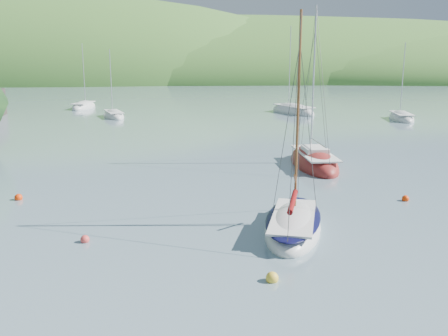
{
  "coord_description": "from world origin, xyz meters",
  "views": [
    {
      "loc": [
        -0.09,
        -17.87,
        7.81
      ],
      "look_at": [
        1.04,
        8.0,
        1.97
      ],
      "focal_mm": 40.0,
      "sensor_mm": 36.0,
      "label": 1
    }
  ],
  "objects_px": {
    "daysailer_white": "(293,226)",
    "distant_sloop_d": "(401,118)",
    "distant_sloop_b": "(293,112)",
    "distant_sloop_c": "(84,107)",
    "sloop_red": "(314,163)",
    "distant_sloop_a": "(114,116)"
  },
  "relations": [
    {
      "from": "sloop_red",
      "to": "distant_sloop_a",
      "type": "xyz_separation_m",
      "value": [
        -19.55,
        30.08,
        -0.06
      ]
    },
    {
      "from": "distant_sloop_c",
      "to": "distant_sloop_d",
      "type": "height_order",
      "value": "distant_sloop_c"
    },
    {
      "from": "distant_sloop_c",
      "to": "distant_sloop_d",
      "type": "distance_m",
      "value": 45.68
    },
    {
      "from": "daysailer_white",
      "to": "distant_sloop_d",
      "type": "distance_m",
      "value": 44.58
    },
    {
      "from": "distant_sloop_b",
      "to": "distant_sloop_c",
      "type": "relative_size",
      "value": 1.23
    },
    {
      "from": "distant_sloop_b",
      "to": "distant_sloop_c",
      "type": "bearing_deg",
      "value": 141.38
    },
    {
      "from": "sloop_red",
      "to": "distant_sloop_c",
      "type": "distance_m",
      "value": 49.24
    },
    {
      "from": "distant_sloop_a",
      "to": "daysailer_white",
      "type": "bearing_deg",
      "value": -90.32
    },
    {
      "from": "sloop_red",
      "to": "distant_sloop_b",
      "type": "relative_size",
      "value": 0.96
    },
    {
      "from": "daysailer_white",
      "to": "distant_sloop_b",
      "type": "xyz_separation_m",
      "value": [
        8.49,
        47.33,
        -0.02
      ]
    },
    {
      "from": "daysailer_white",
      "to": "distant_sloop_d",
      "type": "height_order",
      "value": "daysailer_white"
    },
    {
      "from": "distant_sloop_a",
      "to": "distant_sloop_c",
      "type": "height_order",
      "value": "distant_sloop_c"
    },
    {
      "from": "daysailer_white",
      "to": "distant_sloop_c",
      "type": "height_order",
      "value": "daysailer_white"
    },
    {
      "from": "daysailer_white",
      "to": "distant_sloop_b",
      "type": "height_order",
      "value": "distant_sloop_b"
    },
    {
      "from": "daysailer_white",
      "to": "distant_sloop_d",
      "type": "bearing_deg",
      "value": 76.64
    },
    {
      "from": "distant_sloop_d",
      "to": "distant_sloop_a",
      "type": "bearing_deg",
      "value": -178.38
    },
    {
      "from": "sloop_red",
      "to": "daysailer_white",
      "type": "bearing_deg",
      "value": -108.14
    },
    {
      "from": "sloop_red",
      "to": "distant_sloop_b",
      "type": "xyz_separation_m",
      "value": [
        4.53,
        33.75,
        -0.02
      ]
    },
    {
      "from": "sloop_red",
      "to": "distant_sloop_a",
      "type": "bearing_deg",
      "value": 121.12
    },
    {
      "from": "sloop_red",
      "to": "distant_sloop_b",
      "type": "height_order",
      "value": "distant_sloop_b"
    },
    {
      "from": "sloop_red",
      "to": "distant_sloop_d",
      "type": "xyz_separation_m",
      "value": [
        16.76,
        25.89,
        -0.05
      ]
    },
    {
      "from": "sloop_red",
      "to": "distant_sloop_c",
      "type": "bearing_deg",
      "value": 120.07
    }
  ]
}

